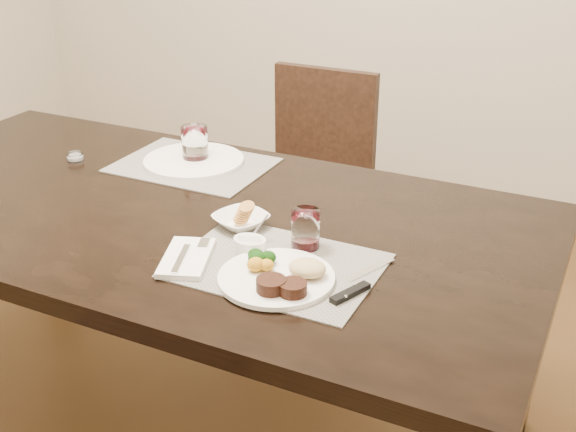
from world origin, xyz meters
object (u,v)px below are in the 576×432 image
at_px(chair_far, 313,175).
at_px(dinner_plate, 281,276).
at_px(steak_knife, 355,287).
at_px(cracker_bowl, 241,220).
at_px(far_plate, 194,161).
at_px(wine_glass_near, 305,231).

height_order(chair_far, dinner_plate, chair_far).
relative_size(steak_knife, cracker_bowl, 1.47).
distance_m(chair_far, cracker_bowl, 1.02).
bearing_deg(steak_knife, cracker_bowl, 179.48).
distance_m(dinner_plate, far_plate, 0.78).
bearing_deg(chair_far, dinner_plate, -69.30).
distance_m(steak_knife, wine_glass_near, 0.23).
bearing_deg(steak_knife, far_plate, 168.95).
distance_m(chair_far, steak_knife, 1.30).
xyz_separation_m(dinner_plate, steak_knife, (0.16, 0.04, -0.01)).
xyz_separation_m(steak_knife, far_plate, (-0.73, 0.49, 0.00)).
height_order(cracker_bowl, far_plate, cracker_bowl).
relative_size(dinner_plate, steak_knife, 1.05).
relative_size(chair_far, wine_glass_near, 9.42).
relative_size(chair_far, dinner_plate, 3.45).
bearing_deg(dinner_plate, wine_glass_near, 87.51).
distance_m(cracker_bowl, far_plate, 0.48).
xyz_separation_m(chair_far, cracker_bowl, (0.23, -0.96, 0.27)).
height_order(chair_far, steak_knife, chair_far).
xyz_separation_m(chair_far, steak_knife, (0.60, -1.12, 0.26)).
height_order(chair_far, far_plate, chair_far).
bearing_deg(chair_far, wine_glass_near, -67.04).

